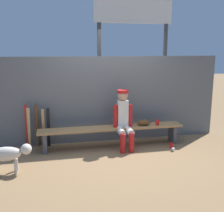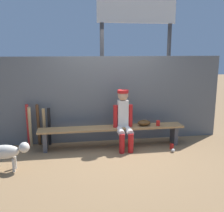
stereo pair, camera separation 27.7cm
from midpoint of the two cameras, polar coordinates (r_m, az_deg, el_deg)
name	(u,v)px [view 1 (the left image)]	position (r m, az deg, el deg)	size (l,w,h in m)	color
ground_plane	(112,147)	(5.76, -1.39, -8.64)	(30.00, 30.00, 0.00)	olive
chainlink_fence	(108,99)	(5.92, -2.21, 1.39)	(5.11, 0.03, 1.89)	#595E63
dugout_bench	(112,131)	(5.65, -1.41, -5.31)	(3.05, 0.36, 0.43)	#AD7F4C
player_seated	(124,118)	(5.51, 1.11, -2.49)	(0.41, 0.55, 1.22)	silver
baseball_glove	(144,122)	(5.77, 5.37, -3.50)	(0.28, 0.20, 0.12)	#593819
bat_aluminum_black	(49,127)	(5.82, -14.70, -4.46)	(0.06, 0.06, 0.84)	black
bat_wood_tan	(44,128)	(5.82, -15.70, -4.56)	(0.06, 0.06, 0.84)	tan
bat_wood_dark	(37,126)	(5.87, -16.93, -4.11)	(0.06, 0.06, 0.91)	brown
bat_wood_natural	(29,128)	(5.84, -18.56, -4.48)	(0.06, 0.06, 0.88)	tan
bat_aluminum_red	(27,127)	(5.85, -18.97, -4.20)	(0.06, 0.06, 0.93)	#B22323
baseball	(173,149)	(5.62, 11.48, -9.03)	(0.07, 0.07, 0.07)	white
cup_on_ground	(171,145)	(5.78, 11.18, -8.23)	(0.08, 0.08, 0.11)	red
cup_on_bench	(157,123)	(5.81, 8.29, -3.51)	(0.08, 0.08, 0.11)	red
scoreboard	(136,20)	(6.89, 3.87, 17.74)	(2.22, 0.27, 3.87)	#3F3F42
dog	(9,154)	(4.86, -22.70, -9.41)	(0.84, 0.20, 0.49)	beige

